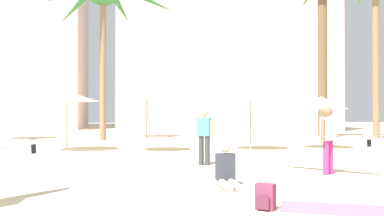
# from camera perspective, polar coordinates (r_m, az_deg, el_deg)

# --- Properties ---
(hotel_pink) EXTENTS (18.73, 9.95, 13.63)m
(hotel_pink) POSITION_cam_1_polar(r_m,az_deg,el_deg) (39.56, 4.00, 7.02)
(hotel_pink) COLOR beige
(hotel_pink) RESTS_ON ground
(cafe_umbrella_0) EXTENTS (2.56, 2.56, 2.41)m
(cafe_umbrella_0) POSITION_cam_1_polar(r_m,az_deg,el_deg) (18.09, -16.32, 1.48)
(cafe_umbrella_0) COLOR gray
(cafe_umbrella_0) RESTS_ON ground
(cafe_umbrella_1) EXTENTS (2.16, 2.16, 2.50)m
(cafe_umbrella_1) POSITION_cam_1_polar(r_m,az_deg,el_deg) (17.19, -6.04, 1.88)
(cafe_umbrella_1) COLOR gray
(cafe_umbrella_1) RESTS_ON ground
(cafe_umbrella_2) EXTENTS (2.33, 2.33, 2.50)m
(cafe_umbrella_2) POSITION_cam_1_polar(r_m,az_deg,el_deg) (18.02, 7.80, 1.64)
(cafe_umbrella_2) COLOR gray
(cafe_umbrella_2) RESTS_ON ground
(cafe_umbrella_4) EXTENTS (2.26, 2.26, 2.26)m
(cafe_umbrella_4) POSITION_cam_1_polar(r_m,az_deg,el_deg) (19.44, 16.82, 0.66)
(cafe_umbrella_4) COLOR gray
(cafe_umbrella_4) RESTS_ON ground
(beach_towel) EXTENTS (2.02, 1.47, 0.01)m
(beach_towel) POSITION_cam_1_polar(r_m,az_deg,el_deg) (7.41, 19.04, -12.63)
(beach_towel) COLOR #EF6684
(beach_towel) RESTS_ON ground
(backpack) EXTENTS (0.35, 0.35, 0.42)m
(backpack) POSITION_cam_1_polar(r_m,az_deg,el_deg) (7.05, 9.74, -11.65)
(backpack) COLOR #71304A
(backpack) RESTS_ON ground
(person_mid_center) EXTENTS (2.22, 2.37, 1.70)m
(person_mid_center) POSITION_cam_1_polar(r_m,az_deg,el_deg) (11.42, 17.45, -3.76)
(person_mid_center) COLOR #B7337F
(person_mid_center) RESTS_ON ground
(person_far_right) EXTENTS (0.56, 0.41, 1.67)m
(person_far_right) POSITION_cam_1_polar(r_m,az_deg,el_deg) (12.71, 1.63, -3.51)
(person_far_right) COLOR #3D3D42
(person_far_right) RESTS_ON ground
(person_mid_left) EXTENTS (0.40, 0.97, 0.94)m
(person_mid_left) POSITION_cam_1_polar(r_m,az_deg,el_deg) (9.06, 4.69, -8.40)
(person_mid_left) COLOR beige
(person_mid_left) RESTS_ON ground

